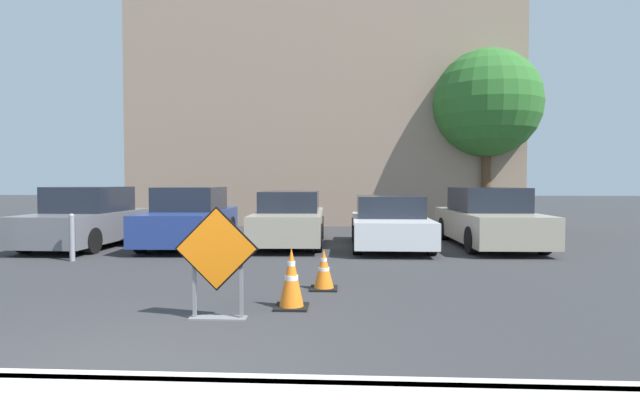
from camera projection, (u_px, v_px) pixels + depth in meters
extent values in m
plane|color=#333335|center=(273.00, 242.00, 14.03)|extent=(96.00, 96.00, 0.00)
cube|color=beige|center=(91.00, 383.00, 4.05)|extent=(26.31, 0.20, 0.14)
cube|color=black|center=(217.00, 249.00, 6.13)|extent=(1.04, 0.03, 1.04)
cube|color=orange|center=(216.00, 249.00, 6.11)|extent=(0.99, 0.03, 0.99)
cube|color=slate|center=(218.00, 318.00, 6.21)|extent=(0.71, 0.20, 0.02)
cube|color=slate|center=(194.00, 283.00, 6.21)|extent=(0.04, 0.04, 0.88)
cube|color=slate|center=(241.00, 284.00, 6.18)|extent=(0.04, 0.04, 0.88)
cube|color=black|center=(291.00, 307.00, 6.74)|extent=(0.45, 0.45, 0.03)
cone|color=orange|center=(291.00, 277.00, 6.73)|extent=(0.33, 0.33, 0.79)
cylinder|color=white|center=(291.00, 264.00, 6.72)|extent=(0.10, 0.10, 0.07)
cylinder|color=white|center=(291.00, 278.00, 6.73)|extent=(0.18, 0.18, 0.07)
cube|color=black|center=(324.00, 288.00, 7.91)|extent=(0.43, 0.43, 0.03)
cone|color=orange|center=(324.00, 268.00, 7.90)|extent=(0.32, 0.32, 0.61)
cylinder|color=white|center=(324.00, 260.00, 7.89)|extent=(0.10, 0.10, 0.06)
cylinder|color=white|center=(324.00, 269.00, 7.90)|extent=(0.18, 0.18, 0.06)
cube|color=slate|center=(88.00, 226.00, 13.14)|extent=(1.93, 4.25, 0.74)
cube|color=#1E232D|center=(89.00, 199.00, 13.22)|extent=(1.65, 1.98, 0.66)
cylinder|color=black|center=(92.00, 241.00, 11.79)|extent=(0.22, 0.63, 0.62)
cylinder|color=black|center=(25.00, 240.00, 11.92)|extent=(0.22, 0.63, 0.62)
cylinder|color=black|center=(140.00, 230.00, 14.38)|extent=(0.22, 0.63, 0.62)
cylinder|color=black|center=(85.00, 230.00, 14.52)|extent=(0.22, 0.63, 0.62)
cube|color=navy|center=(190.00, 225.00, 13.29)|extent=(1.92, 4.46, 0.75)
cube|color=#1E232D|center=(191.00, 199.00, 13.38)|extent=(1.62, 2.08, 0.62)
cylinder|color=black|center=(208.00, 239.00, 11.93)|extent=(0.23, 0.70, 0.69)
cylinder|color=black|center=(141.00, 239.00, 11.95)|extent=(0.23, 0.70, 0.69)
cylinder|color=black|center=(230.00, 228.00, 14.65)|extent=(0.23, 0.70, 0.69)
cylinder|color=black|center=(175.00, 228.00, 14.67)|extent=(0.23, 0.70, 0.69)
cube|color=#A39984|center=(290.00, 225.00, 13.44)|extent=(1.89, 4.41, 0.71)
cube|color=#1E232D|center=(290.00, 201.00, 13.53)|extent=(1.59, 2.06, 0.54)
cylinder|color=black|center=(318.00, 238.00, 12.09)|extent=(0.22, 0.70, 0.70)
cylinder|color=black|center=(253.00, 238.00, 12.11)|extent=(0.22, 0.70, 0.70)
cylinder|color=black|center=(320.00, 228.00, 14.78)|extent=(0.22, 0.70, 0.70)
cylinder|color=black|center=(267.00, 227.00, 14.81)|extent=(0.22, 0.70, 0.70)
cube|color=silver|center=(390.00, 229.00, 12.92)|extent=(1.89, 4.17, 0.61)
cube|color=#1E232D|center=(389.00, 206.00, 13.00)|extent=(1.66, 1.92, 0.54)
cylinder|color=black|center=(431.00, 240.00, 11.58)|extent=(0.20, 0.68, 0.68)
cylinder|color=black|center=(357.00, 240.00, 11.68)|extent=(0.20, 0.68, 0.68)
cylinder|color=black|center=(416.00, 230.00, 14.16)|extent=(0.20, 0.68, 0.68)
cylinder|color=black|center=(355.00, 229.00, 14.26)|extent=(0.20, 0.68, 0.68)
cube|color=#A39984|center=(489.00, 225.00, 13.19)|extent=(1.99, 4.72, 0.74)
cube|color=#1E232D|center=(488.00, 199.00, 13.28)|extent=(1.69, 2.20, 0.63)
cylinder|color=black|center=(544.00, 240.00, 11.73)|extent=(0.22, 0.66, 0.65)
cylinder|color=black|center=(471.00, 240.00, 11.77)|extent=(0.22, 0.66, 0.65)
cylinder|color=black|center=(502.00, 229.00, 14.62)|extent=(0.22, 0.66, 0.65)
cylinder|color=black|center=(444.00, 229.00, 14.66)|extent=(0.22, 0.66, 0.65)
cylinder|color=gray|center=(72.00, 239.00, 10.71)|extent=(0.11, 0.11, 0.97)
sphere|color=gray|center=(72.00, 216.00, 10.69)|extent=(0.12, 0.12, 0.12)
cube|color=gray|center=(324.00, 118.00, 21.37)|extent=(15.34, 5.00, 8.87)
cylinder|color=#513823|center=(486.00, 186.00, 18.47)|extent=(0.32, 0.32, 3.12)
sphere|color=#2D6B28|center=(487.00, 103.00, 18.35)|extent=(3.95, 3.95, 3.95)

